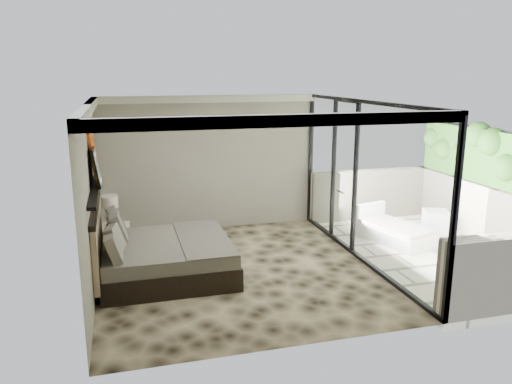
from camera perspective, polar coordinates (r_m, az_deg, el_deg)
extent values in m
plane|color=black|center=(8.48, -2.17, -9.01)|extent=(5.00, 5.00, 0.00)
cube|color=silver|center=(7.85, -2.35, 10.16)|extent=(4.50, 5.00, 0.02)
cube|color=gray|center=(10.44, -5.36, 3.24)|extent=(4.50, 0.02, 2.80)
cube|color=gray|center=(7.87, -18.35, -0.76)|extent=(0.02, 5.00, 2.80)
cube|color=white|center=(8.82, 12.13, 1.11)|extent=(0.08, 5.00, 2.80)
cube|color=beige|center=(9.98, 19.45, -6.66)|extent=(3.00, 5.00, 0.12)
cube|color=#B9B196|center=(10.61, 25.73, -2.60)|extent=(0.30, 5.00, 1.10)
cube|color=black|center=(7.94, -17.94, 0.14)|extent=(0.12, 2.20, 0.05)
cube|color=black|center=(8.39, -10.05, -8.15)|extent=(2.08, 1.98, 0.36)
cube|color=#5E5B4E|center=(8.29, -10.13, -6.31)|extent=(2.02, 1.92, 0.22)
cube|color=#45433C|center=(8.32, -6.08, -5.27)|extent=(0.79, 1.96, 0.03)
cube|color=#997C61|center=(8.21, -17.66, -5.28)|extent=(0.08, 2.08, 0.99)
cube|color=black|center=(9.55, -15.80, -5.17)|extent=(0.71, 0.71, 0.55)
cone|color=black|center=(9.47, -16.28, -3.29)|extent=(0.18, 0.18, 0.16)
cone|color=black|center=(9.42, -16.35, -2.36)|extent=(0.18, 0.18, 0.16)
cylinder|color=beige|center=(9.37, -16.44, -1.04)|extent=(0.31, 0.31, 0.21)
cube|color=#A64C0E|center=(8.51, -18.10, 4.25)|extent=(0.13, 0.90, 0.90)
cube|color=black|center=(8.06, -17.77, 2.70)|extent=(0.11, 0.50, 0.60)
cube|color=silver|center=(10.99, 19.87, -3.22)|extent=(0.61, 0.61, 0.48)
cube|color=white|center=(10.24, 15.51, -4.71)|extent=(1.15, 1.70, 0.27)
cube|color=beige|center=(10.19, 15.58, -3.77)|extent=(1.09, 1.59, 0.08)
cube|color=white|center=(10.65, 12.84, -2.14)|extent=(0.78, 0.31, 0.34)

